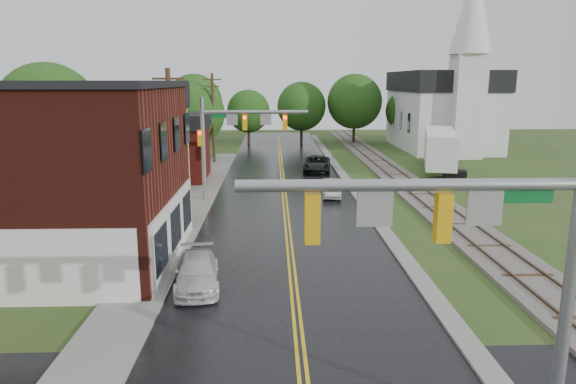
{
  "coord_description": "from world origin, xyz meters",
  "views": [
    {
      "loc": [
        -0.83,
        -8.24,
        8.3
      ],
      "look_at": [
        -0.17,
        13.78,
        3.5
      ],
      "focal_mm": 32.0,
      "sensor_mm": 36.0,
      "label": 1
    }
  ],
  "objects_px": {
    "brick_building": "(16,174)",
    "traffic_signal_far": "(234,130)",
    "suv_dark": "(317,164)",
    "semi_trailer": "(440,147)",
    "tree_left_c": "(132,122)",
    "utility_pole_c": "(213,117)",
    "pickup_white": "(197,272)",
    "tree_left_b": "(50,115)",
    "tree_left_e": "(196,115)",
    "utility_pole_b": "(171,143)",
    "traffic_signal_near": "(477,242)",
    "sedan_silver": "(332,188)",
    "church": "(445,101)"
  },
  "relations": [
    {
      "from": "brick_building",
      "to": "traffic_signal_far",
      "type": "distance_m",
      "value": 15.03
    },
    {
      "from": "suv_dark",
      "to": "semi_trailer",
      "type": "relative_size",
      "value": 0.44
    },
    {
      "from": "tree_left_c",
      "to": "suv_dark",
      "type": "bearing_deg",
      "value": -4.44
    },
    {
      "from": "utility_pole_c",
      "to": "pickup_white",
      "type": "distance_m",
      "value": 32.72
    },
    {
      "from": "tree_left_b",
      "to": "tree_left_c",
      "type": "xyz_separation_m",
      "value": [
        4.0,
        8.0,
        -1.21
      ]
    },
    {
      "from": "brick_building",
      "to": "traffic_signal_far",
      "type": "bearing_deg",
      "value": 53.08
    },
    {
      "from": "semi_trailer",
      "to": "suv_dark",
      "type": "bearing_deg",
      "value": -179.05
    },
    {
      "from": "brick_building",
      "to": "tree_left_c",
      "type": "distance_m",
      "value": 24.94
    },
    {
      "from": "traffic_signal_far",
      "to": "tree_left_e",
      "type": "bearing_deg",
      "value": 105.89
    },
    {
      "from": "utility_pole_b",
      "to": "semi_trailer",
      "type": "distance_m",
      "value": 27.39
    },
    {
      "from": "suv_dark",
      "to": "tree_left_b",
      "type": "bearing_deg",
      "value": -156.33
    },
    {
      "from": "traffic_signal_far",
      "to": "semi_trailer",
      "type": "distance_m",
      "value": 21.83
    },
    {
      "from": "utility_pole_c",
      "to": "tree_left_b",
      "type": "xyz_separation_m",
      "value": [
        -11.05,
        -12.1,
        1.0
      ]
    },
    {
      "from": "traffic_signal_near",
      "to": "sedan_silver",
      "type": "relative_size",
      "value": 1.98
    },
    {
      "from": "tree_left_c",
      "to": "sedan_silver",
      "type": "bearing_deg",
      "value": -34.14
    },
    {
      "from": "utility_pole_b",
      "to": "sedan_silver",
      "type": "xyz_separation_m",
      "value": [
        10.29,
        6.15,
        -4.11
      ]
    },
    {
      "from": "traffic_signal_near",
      "to": "utility_pole_c",
      "type": "bearing_deg",
      "value": 103.74
    },
    {
      "from": "brick_building",
      "to": "traffic_signal_far",
      "type": "height_order",
      "value": "brick_building"
    },
    {
      "from": "pickup_white",
      "to": "semi_trailer",
      "type": "distance_m",
      "value": 32.95
    },
    {
      "from": "brick_building",
      "to": "semi_trailer",
      "type": "distance_m",
      "value": 36.17
    },
    {
      "from": "brick_building",
      "to": "suv_dark",
      "type": "distance_m",
      "value": 28.55
    },
    {
      "from": "brick_building",
      "to": "tree_left_c",
      "type": "xyz_separation_m",
      "value": [
        -1.36,
        24.9,
        0.36
      ]
    },
    {
      "from": "brick_building",
      "to": "sedan_silver",
      "type": "relative_size",
      "value": 3.85
    },
    {
      "from": "traffic_signal_far",
      "to": "pickup_white",
      "type": "distance_m",
      "value": 15.95
    },
    {
      "from": "sedan_silver",
      "to": "pickup_white",
      "type": "distance_m",
      "value": 18.09
    },
    {
      "from": "utility_pole_b",
      "to": "pickup_white",
      "type": "bearing_deg",
      "value": -74.67
    },
    {
      "from": "traffic_signal_near",
      "to": "semi_trailer",
      "type": "relative_size",
      "value": 0.61
    },
    {
      "from": "utility_pole_c",
      "to": "suv_dark",
      "type": "bearing_deg",
      "value": -28.36
    },
    {
      "from": "utility_pole_b",
      "to": "tree_left_e",
      "type": "height_order",
      "value": "utility_pole_b"
    },
    {
      "from": "tree_left_e",
      "to": "pickup_white",
      "type": "height_order",
      "value": "tree_left_e"
    },
    {
      "from": "traffic_signal_near",
      "to": "tree_left_e",
      "type": "xyz_separation_m",
      "value": [
        -12.32,
        43.9,
        -0.16
      ]
    },
    {
      "from": "utility_pole_b",
      "to": "utility_pole_c",
      "type": "relative_size",
      "value": 1.0
    },
    {
      "from": "utility_pole_b",
      "to": "suv_dark",
      "type": "relative_size",
      "value": 1.71
    },
    {
      "from": "church",
      "to": "sedan_silver",
      "type": "relative_size",
      "value": 5.38
    },
    {
      "from": "brick_building",
      "to": "traffic_signal_far",
      "type": "relative_size",
      "value": 1.95
    },
    {
      "from": "utility_pole_c",
      "to": "utility_pole_b",
      "type": "bearing_deg",
      "value": -90.0
    },
    {
      "from": "traffic_signal_near",
      "to": "utility_pole_b",
      "type": "height_order",
      "value": "utility_pole_b"
    },
    {
      "from": "traffic_signal_far",
      "to": "tree_left_b",
      "type": "relative_size",
      "value": 0.76
    },
    {
      "from": "traffic_signal_near",
      "to": "suv_dark",
      "type": "distance_m",
      "value": 36.82
    },
    {
      "from": "suv_dark",
      "to": "utility_pole_c",
      "type": "bearing_deg",
      "value": 157.76
    },
    {
      "from": "church",
      "to": "tree_left_c",
      "type": "relative_size",
      "value": 2.61
    },
    {
      "from": "church",
      "to": "suv_dark",
      "type": "xyz_separation_m",
      "value": [
        -16.74,
        -15.17,
        -5.1
      ]
    },
    {
      "from": "utility_pole_b",
      "to": "church",
      "type": "bearing_deg",
      "value": 49.82
    },
    {
      "from": "traffic_signal_near",
      "to": "tree_left_c",
      "type": "distance_m",
      "value": 41.67
    },
    {
      "from": "traffic_signal_far",
      "to": "utility_pole_b",
      "type": "bearing_deg",
      "value": -123.68
    },
    {
      "from": "tree_left_e",
      "to": "pickup_white",
      "type": "xyz_separation_m",
      "value": [
        4.88,
        -34.24,
        -4.19
      ]
    },
    {
      "from": "church",
      "to": "brick_building",
      "type": "bearing_deg",
      "value": -129.98
    },
    {
      "from": "traffic_signal_far",
      "to": "suv_dark",
      "type": "height_order",
      "value": "traffic_signal_far"
    },
    {
      "from": "tree_left_b",
      "to": "pickup_white",
      "type": "distance_m",
      "value": 25.06
    },
    {
      "from": "sedan_silver",
      "to": "church",
      "type": "bearing_deg",
      "value": 63.43
    }
  ]
}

